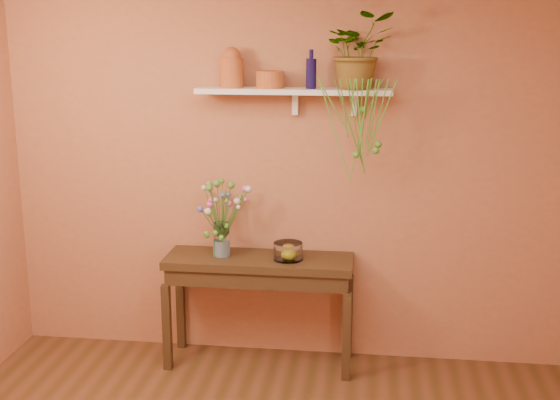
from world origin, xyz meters
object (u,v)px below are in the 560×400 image
(sideboard, at_px, (259,273))
(terracotta_jug, at_px, (232,68))
(glass_bowl, at_px, (288,252))
(glass_vase, at_px, (222,242))
(spider_plant, at_px, (358,51))
(blue_bottle, at_px, (311,73))
(bouquet, at_px, (222,204))

(sideboard, height_order, terracotta_jug, terracotta_jug)
(terracotta_jug, distance_m, glass_bowl, 1.29)
(glass_vase, bearing_deg, terracotta_jug, 58.68)
(spider_plant, bearing_deg, terracotta_jug, 177.79)
(glass_vase, height_order, glass_bowl, glass_vase)
(glass_vase, distance_m, glass_bowl, 0.47)
(blue_bottle, xyz_separation_m, bouquet, (-0.60, -0.09, -0.88))
(blue_bottle, relative_size, glass_bowl, 1.28)
(sideboard, relative_size, bouquet, 2.90)
(glass_vase, height_order, bouquet, bouquet)
(sideboard, xyz_separation_m, bouquet, (-0.25, -0.01, 0.49))
(terracotta_jug, xyz_separation_m, blue_bottle, (0.54, -0.03, -0.02))
(spider_plant, height_order, bouquet, spider_plant)
(spider_plant, relative_size, glass_bowl, 2.48)
(glass_bowl, bearing_deg, bouquet, 178.38)
(sideboard, bearing_deg, terracotta_jug, 151.24)
(blue_bottle, height_order, glass_vase, blue_bottle)
(spider_plant, relative_size, glass_vase, 2.07)
(bouquet, relative_size, glass_bowl, 2.25)
(terracotta_jug, distance_m, glass_vase, 1.19)
(terracotta_jug, relative_size, blue_bottle, 1.06)
(sideboard, bearing_deg, glass_bowl, -6.35)
(terracotta_jug, bearing_deg, glass_vase, -121.32)
(blue_bottle, bearing_deg, spider_plant, -0.68)
(terracotta_jug, distance_m, spider_plant, 0.85)
(blue_bottle, relative_size, bouquet, 0.57)
(bouquet, height_order, glass_bowl, bouquet)
(sideboard, xyz_separation_m, glass_vase, (-0.26, -0.00, 0.22))
(sideboard, relative_size, terracotta_jug, 4.83)
(bouquet, bearing_deg, glass_vase, 121.75)
(blue_bottle, distance_m, glass_vase, 1.30)
(blue_bottle, height_order, glass_bowl, blue_bottle)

